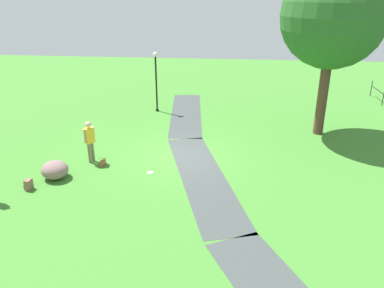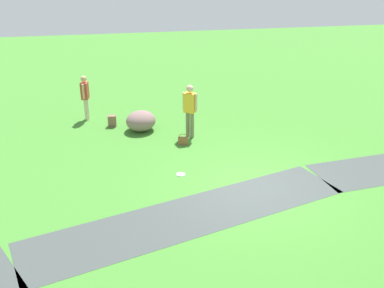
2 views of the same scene
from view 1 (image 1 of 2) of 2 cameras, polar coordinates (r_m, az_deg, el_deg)
ground_plane at (r=16.52m, az=-1.82°, el=-1.85°), size 48.00×48.00×0.00m
footpath_segment_near at (r=22.14m, az=-0.88°, el=4.68°), size 8.13×2.50×0.01m
footpath_segment_mid at (r=14.82m, az=1.59°, el=-4.89°), size 8.15×3.92×0.01m
large_shade_tree at (r=18.96m, az=20.56°, el=17.59°), size 4.77×4.77×8.03m
lamp_post at (r=22.08m, az=-5.45°, el=10.27°), size 0.28×0.28×3.46m
lawn_boulder at (r=15.48m, az=-19.98°, el=-3.68°), size 1.44×1.45×0.69m
woman_with_handbag at (r=16.15m, az=-15.19°, el=0.77°), size 0.43×0.41×1.79m
handbag_on_grass at (r=16.03m, az=-13.30°, el=-2.76°), size 0.34×0.32×0.31m
backpack_by_boulder at (r=15.05m, az=-23.43°, el=-5.66°), size 0.30×0.28×0.40m
frisbee_on_grass at (r=15.18m, az=-6.34°, el=-4.30°), size 0.25×0.25×0.02m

